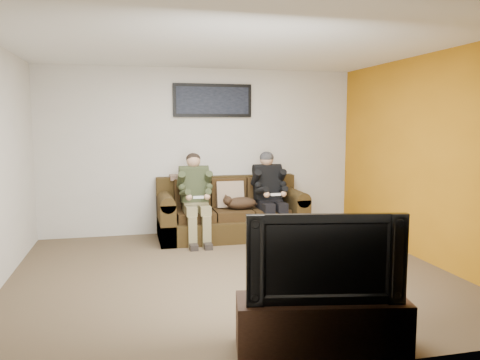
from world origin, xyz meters
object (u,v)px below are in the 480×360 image
object	(u,v)px
sofa	(231,214)
tv_stand	(322,324)
television	(323,255)
cat	(240,203)
person_left	(195,192)
person_right	(270,189)
framed_poster	(213,100)

from	to	relation	value
sofa	tv_stand	xyz separation A→B (m)	(-0.11, -3.78, -0.14)
sofa	television	distance (m)	3.80
sofa	television	xyz separation A→B (m)	(-0.11, -3.78, 0.41)
sofa	cat	size ratio (longest dim) A/B	3.37
person_left	person_right	xyz separation A→B (m)	(1.14, 0.00, 0.00)
cat	sofa	bearing A→B (deg)	121.50
tv_stand	television	distance (m)	0.54
person_right	cat	world-z (taller)	person_right
sofa	person_left	distance (m)	0.72
cat	framed_poster	distance (m)	1.68
tv_stand	television	bearing A→B (deg)	-52.68
person_right	television	bearing A→B (deg)	-100.74
sofa	person_right	size ratio (longest dim) A/B	1.70
sofa	person_right	xyz separation A→B (m)	(0.57, -0.19, 0.39)
person_left	cat	world-z (taller)	person_left
tv_stand	television	xyz separation A→B (m)	(0.00, -0.00, 0.54)
person_right	television	world-z (taller)	person_right
sofa	person_left	world-z (taller)	person_left
person_left	framed_poster	distance (m)	1.53
person_right	framed_poster	distance (m)	1.67
sofa	television	world-z (taller)	television
sofa	framed_poster	world-z (taller)	framed_poster
cat	framed_poster	xyz separation A→B (m)	(-0.31, 0.56, 1.56)
cat	tv_stand	size ratio (longest dim) A/B	0.51
person_right	framed_poster	xyz separation A→B (m)	(-0.77, 0.57, 1.36)
person_right	cat	bearing A→B (deg)	179.09
television	person_left	bearing A→B (deg)	108.09
sofa	person_right	distance (m)	0.72
cat	tv_stand	distance (m)	3.62
sofa	person_right	world-z (taller)	person_right
sofa	television	bearing A→B (deg)	-91.66
person_right	sofa	bearing A→B (deg)	162.03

